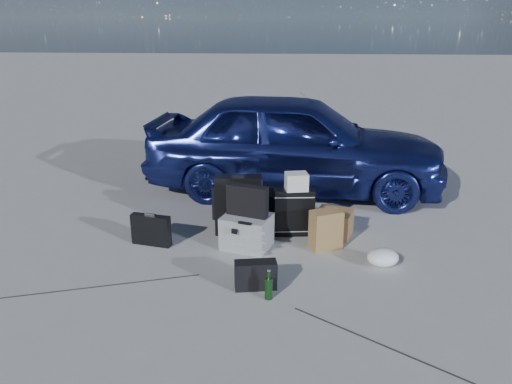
% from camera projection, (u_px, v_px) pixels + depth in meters
% --- Properties ---
extents(ground, '(60.00, 60.00, 0.00)m').
position_uv_depth(ground, '(270.00, 266.00, 4.88)').
color(ground, '#A0A09B').
rests_on(ground, ground).
extents(car, '(4.12, 1.90, 1.37)m').
position_uv_depth(car, '(295.00, 142.00, 6.82)').
color(car, navy).
rests_on(car, ground).
extents(pelican_case, '(0.57, 0.51, 0.35)m').
position_uv_depth(pelican_case, '(247.00, 231.00, 5.24)').
color(pelican_case, '#999C9E').
rests_on(pelican_case, ground).
extents(laptop_bag, '(0.45, 0.24, 0.33)m').
position_uv_depth(laptop_bag, '(247.00, 201.00, 5.15)').
color(laptop_bag, black).
rests_on(laptop_bag, pelican_case).
extents(briefcase, '(0.44, 0.19, 0.33)m').
position_uv_depth(briefcase, '(151.00, 230.00, 5.29)').
color(briefcase, black).
rests_on(briefcase, ground).
extents(suitcase_left, '(0.53, 0.21, 0.67)m').
position_uv_depth(suitcase_left, '(239.00, 205.00, 5.52)').
color(suitcase_left, black).
rests_on(suitcase_left, ground).
extents(suitcase_right, '(0.45, 0.20, 0.53)m').
position_uv_depth(suitcase_right, '(294.00, 212.00, 5.52)').
color(suitcase_right, black).
rests_on(suitcase_right, ground).
extents(white_carton, '(0.27, 0.23, 0.19)m').
position_uv_depth(white_carton, '(296.00, 182.00, 5.40)').
color(white_carton, silver).
rests_on(white_carton, suitcase_right).
extents(duffel_bag, '(0.87, 0.60, 0.40)m').
position_uv_depth(duffel_bag, '(249.00, 204.00, 5.93)').
color(duffel_bag, black).
rests_on(duffel_bag, ground).
extents(flat_box_white, '(0.37, 0.28, 0.06)m').
position_uv_depth(flat_box_white, '(247.00, 186.00, 5.84)').
color(flat_box_white, silver).
rests_on(flat_box_white, duffel_bag).
extents(flat_box_black, '(0.31, 0.26, 0.06)m').
position_uv_depth(flat_box_black, '(246.00, 181.00, 5.84)').
color(flat_box_black, black).
rests_on(flat_box_black, flat_box_white).
extents(kraft_bag, '(0.36, 0.30, 0.42)m').
position_uv_depth(kraft_bag, '(326.00, 230.00, 5.19)').
color(kraft_bag, olive).
rests_on(kraft_bag, ground).
extents(cardboard_box, '(0.46, 0.43, 0.28)m').
position_uv_depth(cardboard_box, '(334.00, 223.00, 5.54)').
color(cardboard_box, olive).
rests_on(cardboard_box, ground).
extents(plastic_bag, '(0.37, 0.34, 0.17)m').
position_uv_depth(plastic_bag, '(383.00, 257.00, 4.87)').
color(plastic_bag, white).
rests_on(plastic_bag, ground).
extents(messenger_bag, '(0.39, 0.20, 0.26)m').
position_uv_depth(messenger_bag, '(256.00, 275.00, 4.44)').
color(messenger_bag, black).
rests_on(messenger_bag, ground).
extents(green_bottle, '(0.09, 0.09, 0.27)m').
position_uv_depth(green_bottle, '(269.00, 285.00, 4.27)').
color(green_bottle, black).
rests_on(green_bottle, ground).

